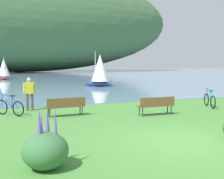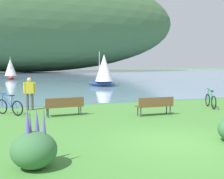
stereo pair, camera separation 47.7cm
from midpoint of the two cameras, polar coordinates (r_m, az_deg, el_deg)
name	(u,v)px [view 1 (the left image)]	position (r m, az deg, el deg)	size (l,w,h in m)	color
ground_plane	(181,142)	(9.34, 12.26, -10.15)	(200.00, 200.00, 0.00)	#478438
bay_water	(36,75)	(56.54, -15.12, 2.75)	(180.00, 80.00, 0.04)	#6B8EA8
distant_hillside	(18,19)	(76.76, -18.48, 13.25)	(80.93, 28.00, 26.48)	#42663D
park_bench_near_camera	(156,104)	(13.55, 7.86, -2.97)	(1.81, 0.50, 0.88)	brown
park_bench_further_along	(66,105)	(13.38, -10.23, -3.11)	(1.83, 0.62, 0.88)	brown
bicycle_leaning_near_bench	(10,107)	(14.32, -20.66, -3.31)	(1.24, 1.35, 1.01)	black
bicycle_beside_path	(210,100)	(16.70, 18.16, -2.03)	(0.65, 1.69, 1.01)	black
person_at_shoreline	(29,92)	(15.38, -17.05, -0.44)	(0.61, 0.23, 1.71)	#4C4C51
echium_bush_closest_to_camera	(45,150)	(7.02, -15.13, -11.61)	(1.09, 1.09, 1.51)	#386B3D
sailboat_nearest_to_shore	(100,70)	(29.18, -2.94, 3.92)	(2.94, 2.72, 3.57)	navy
sailboat_mid_bay	(4,69)	(44.41, -21.10, 3.92)	(1.72, 2.83, 3.30)	#B22323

